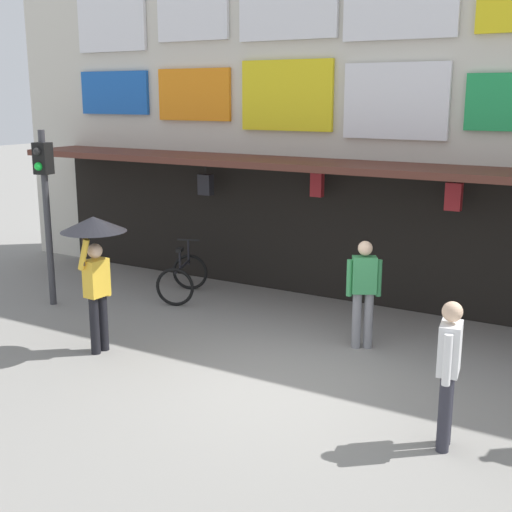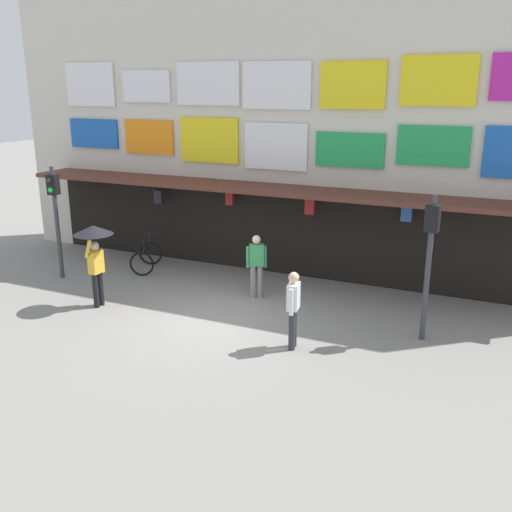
# 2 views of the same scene
# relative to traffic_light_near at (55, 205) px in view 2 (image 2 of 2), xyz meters

# --- Properties ---
(ground_plane) EXTENTS (80.00, 80.00, 0.00)m
(ground_plane) POSITION_rel_traffic_light_near_xyz_m (5.41, -0.99, -2.14)
(ground_plane) COLOR gray
(shopfront) EXTENTS (18.00, 2.60, 8.00)m
(shopfront) POSITION_rel_traffic_light_near_xyz_m (5.41, 3.58, 1.82)
(shopfront) COLOR beige
(shopfront) RESTS_ON ground
(traffic_light_near) EXTENTS (0.31, 0.34, 3.20)m
(traffic_light_near) POSITION_rel_traffic_light_near_xyz_m (0.00, 0.00, 0.00)
(traffic_light_near) COLOR #38383D
(traffic_light_near) RESTS_ON ground
(traffic_light_far) EXTENTS (0.30, 0.34, 3.20)m
(traffic_light_far) POSITION_rel_traffic_light_near_xyz_m (10.13, 0.02, 0.00)
(traffic_light_far) COLOR #38383D
(traffic_light_far) RESTS_ON ground
(bicycle_parked) EXTENTS (1.09, 1.34, 1.05)m
(bicycle_parked) POSITION_rel_traffic_light_near_xyz_m (1.82, 1.59, -1.75)
(bicycle_parked) COLOR black
(bicycle_parked) RESTS_ON ground
(pedestrian_in_yellow) EXTENTS (0.27, 0.52, 1.68)m
(pedestrian_in_yellow) POSITION_rel_traffic_light_near_xyz_m (7.71, -1.57, -1.19)
(pedestrian_in_yellow) COLOR #2D2D38
(pedestrian_in_yellow) RESTS_ON ground
(pedestrian_in_white) EXTENTS (0.47, 0.37, 1.68)m
(pedestrian_in_white) POSITION_rel_traffic_light_near_xyz_m (5.79, 0.82, -1.19)
(pedestrian_in_white) COLOR gray
(pedestrian_in_white) RESTS_ON ground
(pedestrian_with_umbrella) EXTENTS (0.96, 0.96, 2.08)m
(pedestrian_with_umbrella) POSITION_rel_traffic_light_near_xyz_m (2.44, -1.35, -0.50)
(pedestrian_with_umbrella) COLOR black
(pedestrian_with_umbrella) RESTS_ON ground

